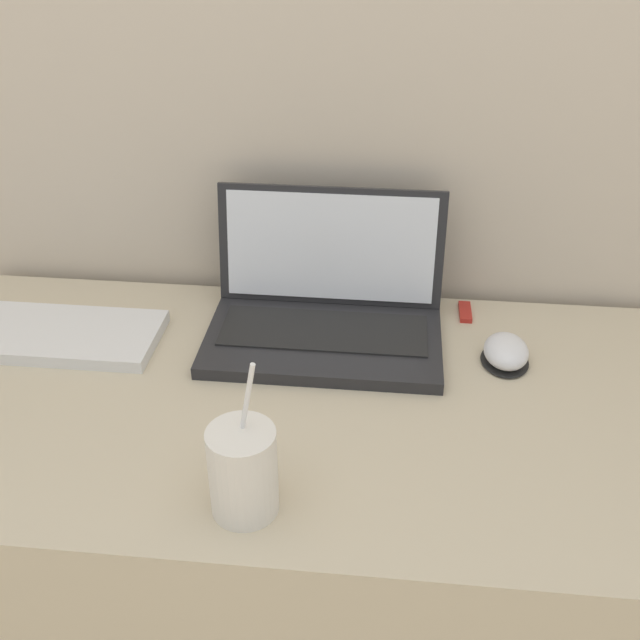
{
  "coord_description": "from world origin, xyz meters",
  "views": [
    {
      "loc": [
        0.13,
        -0.54,
        1.38
      ],
      "look_at": [
        0.03,
        0.39,
        0.8
      ],
      "focal_mm": 42.0,
      "sensor_mm": 36.0,
      "label": 1
    }
  ],
  "objects_px": {
    "laptop": "(326,307)",
    "computer_mouse": "(506,352)",
    "external_keyboard": "(37,333)",
    "drink_cup": "(243,470)",
    "usb_stick": "(465,312)"
  },
  "relations": [
    {
      "from": "drink_cup",
      "to": "usb_stick",
      "type": "relative_size",
      "value": 3.45
    },
    {
      "from": "drink_cup",
      "to": "external_keyboard",
      "type": "relative_size",
      "value": 0.53
    },
    {
      "from": "external_keyboard",
      "to": "usb_stick",
      "type": "relative_size",
      "value": 6.54
    },
    {
      "from": "computer_mouse",
      "to": "laptop",
      "type": "bearing_deg",
      "value": 168.91
    },
    {
      "from": "computer_mouse",
      "to": "usb_stick",
      "type": "height_order",
      "value": "computer_mouse"
    },
    {
      "from": "computer_mouse",
      "to": "external_keyboard",
      "type": "xyz_separation_m",
      "value": [
        -0.74,
        -0.01,
        -0.01
      ]
    },
    {
      "from": "laptop",
      "to": "external_keyboard",
      "type": "height_order",
      "value": "laptop"
    },
    {
      "from": "external_keyboard",
      "to": "usb_stick",
      "type": "bearing_deg",
      "value": 12.18
    },
    {
      "from": "drink_cup",
      "to": "external_keyboard",
      "type": "xyz_separation_m",
      "value": [
        -0.4,
        0.33,
        -0.05
      ]
    },
    {
      "from": "usb_stick",
      "to": "laptop",
      "type": "bearing_deg",
      "value": -160.41
    },
    {
      "from": "laptop",
      "to": "computer_mouse",
      "type": "xyz_separation_m",
      "value": [
        0.28,
        -0.06,
        -0.03
      ]
    },
    {
      "from": "drink_cup",
      "to": "laptop",
      "type": "bearing_deg",
      "value": 81.69
    },
    {
      "from": "laptop",
      "to": "computer_mouse",
      "type": "height_order",
      "value": "laptop"
    },
    {
      "from": "external_keyboard",
      "to": "laptop",
      "type": "bearing_deg",
      "value": 8.28
    },
    {
      "from": "computer_mouse",
      "to": "usb_stick",
      "type": "xyz_separation_m",
      "value": [
        -0.05,
        0.14,
        -0.01
      ]
    }
  ]
}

